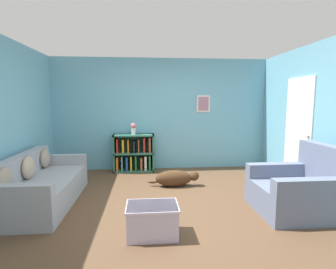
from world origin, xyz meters
TOP-DOWN VIEW (x-y plane):
  - ground_plane at (0.00, 0.00)m, footprint 14.00×14.00m
  - wall_back at (0.00, 2.25)m, footprint 5.60×0.13m
  - wall_right at (2.55, 0.02)m, footprint 0.16×5.00m
  - couch at (-2.01, 0.15)m, footprint 0.87×1.97m
  - bookshelf at (-0.64, 2.02)m, footprint 0.92×0.36m
  - recliner_chair at (1.83, -0.48)m, footprint 1.07×1.02m
  - coffee_table at (-0.31, -0.98)m, footprint 0.62×0.43m
  - dog at (0.18, 0.83)m, footprint 0.98×0.28m
  - vase at (-0.65, 2.00)m, footprint 0.12×0.12m

SIDE VIEW (x-z plane):
  - ground_plane at x=0.00m, z-range 0.00..0.00m
  - dog at x=0.18m, z-range 0.00..0.31m
  - coffee_table at x=-0.31m, z-range 0.01..0.39m
  - couch at x=-2.01m, z-range -0.10..0.69m
  - recliner_chair at x=1.83m, z-range -0.17..0.82m
  - bookshelf at x=-0.64m, z-range -0.03..0.83m
  - vase at x=-0.65m, z-range 0.87..1.13m
  - wall_right at x=2.55m, z-range -0.01..2.59m
  - wall_back at x=0.00m, z-range 0.00..2.60m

